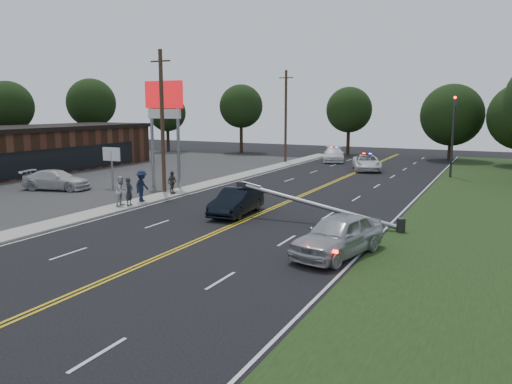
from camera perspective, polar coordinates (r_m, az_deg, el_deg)
The scene contains 26 objects.
ground at distance 21.57m, azimuth -9.89°, elevation -6.86°, with size 120.00×120.00×0.00m, color black.
parking_lot at distance 42.33m, azimuth -23.87°, elevation 0.58°, with size 25.00×60.00×0.01m, color #2D2D2D.
sidewalk at distance 34.27m, azimuth -11.34°, elevation -0.64°, with size 1.80×70.00×0.12m, color #A7A397.
centerline_yellow at distance 29.95m, azimuth 1.49°, elevation -2.03°, with size 0.36×80.00×0.00m, color gold.
pharmacy_building at distance 50.79m, azimuth -26.37°, elevation 4.29°, with size 8.40×30.40×4.30m.
pylon_sign at distance 38.19m, azimuth -10.45°, elevation 9.39°, with size 3.20×0.35×8.00m.
small_sign at distance 39.07m, azimuth -16.18°, elevation 3.78°, with size 1.60×0.14×3.10m.
traffic_signal at distance 46.80m, azimuth 21.61°, elevation 6.70°, with size 0.28×0.41×7.05m.
fallen_streetlight at distance 26.42m, azimuth 7.91°, elevation -1.69°, with size 9.36×0.44×1.91m.
utility_pole_mid at distance 35.83m, azimuth -10.66°, elevation 7.91°, with size 1.60×0.28×10.00m.
utility_pole_far at distance 55.00m, azimuth 3.42°, elevation 8.62°, with size 1.60×0.28×10.00m.
tree_2 at distance 61.21m, azimuth -26.53°, elevation 8.72°, with size 5.53×5.53×8.91m.
tree_3 at distance 67.26m, azimuth -18.31°, elevation 9.63°, with size 6.11×6.11×9.66m.
tree_4 at distance 70.37m, azimuth -10.11°, elevation 8.90°, with size 5.08×5.08×7.86m.
tree_5 at distance 67.76m, azimuth -1.71°, elevation 9.76°, with size 5.80×5.80×9.10m.
tree_6 at distance 65.43m, azimuth 10.59°, elevation 9.21°, with size 5.79×5.79×8.64m.
tree_7 at distance 62.08m, azimuth 21.48°, elevation 8.19°, with size 7.07×7.07×8.73m.
crashed_sedan at distance 28.49m, azimuth -2.25°, elevation -1.10°, with size 1.62×4.64×1.53m, color black.
waiting_sedan at distance 20.98m, azimuth 9.37°, elevation -4.88°, with size 2.03×5.05×1.72m, color #AFB3B8.
parked_car at distance 40.01m, azimuth -21.84°, elevation 1.29°, with size 2.05×5.05×1.46m, color silver.
emergency_a at distance 49.75m, azimuth 12.54°, elevation 3.29°, with size 2.50×5.41×1.50m, color white.
emergency_b at distance 57.07m, azimuth 8.87°, elevation 4.25°, with size 2.25×5.54×1.61m, color white.
bystander_a at distance 31.52m, azimuth -14.29°, elevation 0.05°, with size 0.63×0.41×1.72m, color #28272F.
bystander_b at distance 31.53m, azimuth -15.12°, elevation 0.13°, with size 0.89×0.69×1.83m, color #B9B9BE.
bystander_c at distance 32.60m, azimuth -12.91°, elevation 0.67°, with size 1.29×0.74×2.00m, color #161E38.
bystander_d at distance 35.20m, azimuth -9.57°, elevation 1.09°, with size 0.93×0.39×1.59m, color #514641.
Camera 1 is at (12.37, -16.59, 6.09)m, focal length 35.00 mm.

